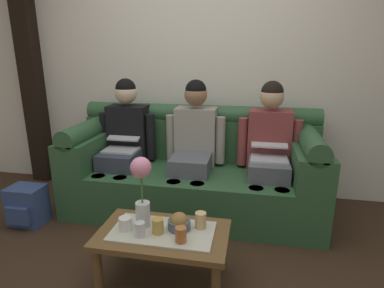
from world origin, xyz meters
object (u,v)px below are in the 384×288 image
cup_near_left (158,226)px  cup_far_right (125,224)px  couch (194,172)px  cup_far_center (181,235)px  person_middle (194,142)px  person_left (125,139)px  backpack_left (27,206)px  snack_bowl (179,223)px  flower_vase (142,186)px  cup_far_left (140,229)px  person_right (269,146)px  cup_near_right (201,220)px  coffee_table (163,239)px

cup_near_left → cup_far_right: cup_near_left is taller
couch → cup_near_left: size_ratio=23.59×
cup_far_center → cup_far_right: (-0.37, 0.06, -0.00)m
person_middle → cup_far_center: person_middle is taller
cup_far_center → cup_far_right: cup_far_center is taller
person_left → cup_near_left: size_ratio=12.58×
cup_far_center → backpack_left: 1.64m
cup_far_right → backpack_left: size_ratio=0.25×
person_left → cup_far_right: 1.21m
backpack_left → person_middle: bearing=22.7°
snack_bowl → cup_far_center: snack_bowl is taller
couch → flower_vase: size_ratio=4.91×
cup_far_left → cup_far_right: bearing=156.3°
person_right → cup_near_right: person_right is taller
cup_near_left → backpack_left: cup_near_left is taller
person_left → cup_far_right: size_ratio=14.52×
backpack_left → person_right: bearing=15.6°
snack_bowl → cup_near_right: snack_bowl is taller
cup_near_right → cup_far_center: bearing=-116.5°
cup_far_center → person_middle: bearing=96.9°
person_right → cup_near_right: size_ratio=11.80×
person_middle → coffee_table: person_middle is taller
snack_bowl → cup_far_right: snack_bowl is taller
flower_vase → person_right: bearing=51.5°
flower_vase → backpack_left: flower_vase is taller
person_right → flower_vase: 1.31m
cup_near_right → cup_far_center: 0.20m
snack_bowl → cup_near_left: size_ratio=1.48×
person_right → cup_far_right: 1.44m
cup_far_right → backpack_left: cup_far_right is taller
cup_near_left → backpack_left: 1.47m
cup_near_right → cup_far_right: (-0.46, -0.12, -0.01)m
couch → person_middle: size_ratio=1.88×
cup_far_left → person_left: bearing=116.0°
person_middle → coffee_table: bearing=-90.0°
person_middle → person_right: 0.68m
flower_vase → snack_bowl: (0.24, 0.01, -0.24)m
person_left → person_right: bearing=-0.0°
couch → cup_far_center: 1.17m
couch → flower_vase: couch is taller
couch → backpack_left: size_ratio=6.70×
person_right → cup_far_center: bearing=-114.9°
couch → person_middle: (0.00, -0.00, 0.29)m
person_right → flower_vase: person_right is taller
person_middle → cup_near_right: (0.23, -0.98, -0.23)m
cup_near_left → cup_far_right: size_ratio=1.15×
coffee_table → snack_bowl: snack_bowl is taller
flower_vase → cup_near_left: 0.27m
person_right → cup_near_right: bearing=-114.6°
couch → backpack_left: bearing=-157.2°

